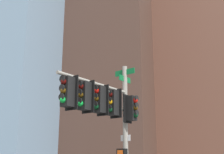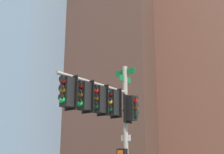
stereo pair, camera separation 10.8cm
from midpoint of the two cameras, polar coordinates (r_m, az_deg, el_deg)
signal_pole_assembly at (r=11.33m, az=-0.66°, el=-6.28°), size 2.09×3.93×6.21m
building_brick_nearside at (r=53.87m, az=-4.12°, el=6.07°), size 21.44×15.99×44.13m
building_brick_midblock at (r=63.92m, az=17.30°, el=-1.40°), size 18.88×15.80×34.14m
building_glass_tower at (r=62.50m, az=-18.06°, el=13.34°), size 27.50×32.38×63.28m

